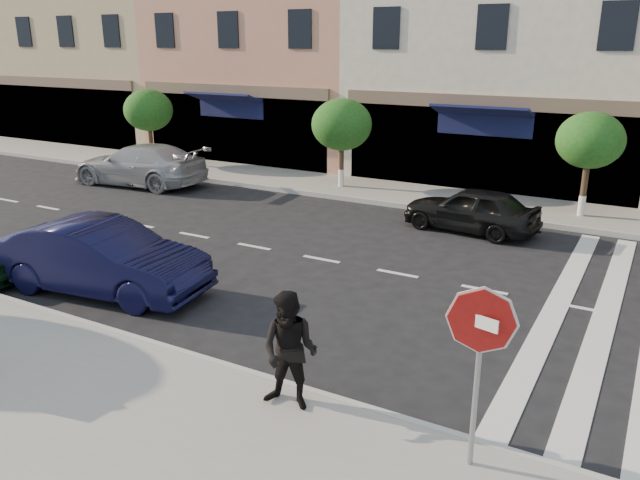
{
  "coord_description": "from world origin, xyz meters",
  "views": [
    {
      "loc": [
        4.99,
        -8.51,
        5.09
      ],
      "look_at": [
        -0.65,
        1.52,
        1.4
      ],
      "focal_mm": 35.0,
      "sensor_mm": 36.0,
      "label": 1
    }
  ],
  "objects_px": {
    "car_far_left": "(140,165)",
    "stop_sign": "(480,338)",
    "car_far_mid": "(471,209)",
    "walker": "(290,351)",
    "car_near_mid": "(102,258)"
  },
  "relations": [
    {
      "from": "stop_sign",
      "to": "car_far_left",
      "type": "xyz_separation_m",
      "value": [
        -15.29,
        9.96,
        -1.11
      ]
    },
    {
      "from": "walker",
      "to": "car_far_mid",
      "type": "relative_size",
      "value": 0.46
    },
    {
      "from": "walker",
      "to": "car_far_left",
      "type": "distance_m",
      "value": 16.13
    },
    {
      "from": "car_far_left",
      "to": "car_near_mid",
      "type": "bearing_deg",
      "value": 36.12
    },
    {
      "from": "walker",
      "to": "car_far_left",
      "type": "height_order",
      "value": "walker"
    },
    {
      "from": "stop_sign",
      "to": "car_far_mid",
      "type": "bearing_deg",
      "value": 119.88
    },
    {
      "from": "car_far_mid",
      "to": "stop_sign",
      "type": "bearing_deg",
      "value": 22.59
    },
    {
      "from": "car_far_left",
      "to": "stop_sign",
      "type": "bearing_deg",
      "value": 52.39
    },
    {
      "from": "stop_sign",
      "to": "car_far_mid",
      "type": "relative_size",
      "value": 0.63
    },
    {
      "from": "stop_sign",
      "to": "car_far_left",
      "type": "relative_size",
      "value": 0.45
    },
    {
      "from": "walker",
      "to": "car_far_mid",
      "type": "distance_m",
      "value": 10.11
    },
    {
      "from": "car_far_left",
      "to": "car_far_mid",
      "type": "relative_size",
      "value": 1.4
    },
    {
      "from": "car_near_mid",
      "to": "car_far_mid",
      "type": "xyz_separation_m",
      "value": [
        5.46,
        8.14,
        -0.13
      ]
    },
    {
      "from": "walker",
      "to": "car_far_left",
      "type": "bearing_deg",
      "value": 134.5
    },
    {
      "from": "walker",
      "to": "car_far_mid",
      "type": "bearing_deg",
      "value": 84.76
    }
  ]
}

